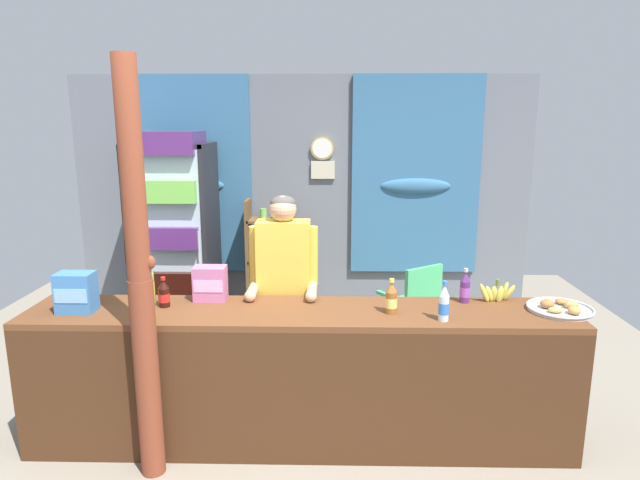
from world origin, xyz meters
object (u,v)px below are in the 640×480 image
at_px(plastic_lawn_chair, 413,303).
at_px(soda_bottle_iced_tea, 391,299).
at_px(soda_bottle_water, 444,304).
at_px(stall_counter, 299,368).
at_px(bottle_shelf_rack, 271,264).
at_px(soda_bottle_lime_soda, 148,283).
at_px(timber_post, 141,288).
at_px(pastry_tray, 560,308).
at_px(snack_box_wafer, 210,283).
at_px(soda_bottle_cola, 164,294).
at_px(shopkeeper, 284,279).
at_px(banana_bunch, 497,293).
at_px(snack_box_biscuit, 76,293).
at_px(soda_bottle_grape_soda, 465,288).
at_px(drink_fridge, 173,230).

distance_m(plastic_lawn_chair, soda_bottle_iced_tea, 1.61).
xyz_separation_m(plastic_lawn_chair, soda_bottle_water, (-0.07, -1.60, 0.54)).
height_order(stall_counter, soda_bottle_iced_tea, soda_bottle_iced_tea).
height_order(bottle_shelf_rack, soda_bottle_iced_tea, bottle_shelf_rack).
relative_size(stall_counter, soda_bottle_lime_soda, 10.94).
xyz_separation_m(timber_post, soda_bottle_iced_tea, (1.47, 0.33, -0.16)).
bearing_deg(pastry_tray, snack_box_wafer, 175.68).
bearing_deg(soda_bottle_cola, soda_bottle_iced_tea, -3.61).
relative_size(timber_post, soda_bottle_lime_soda, 7.64).
xyz_separation_m(stall_counter, snack_box_wafer, (-0.62, 0.31, 0.47)).
distance_m(shopkeeper, snack_box_wafer, 0.54).
distance_m(soda_bottle_lime_soda, soda_bottle_iced_tea, 1.62).
bearing_deg(bottle_shelf_rack, banana_bunch, -45.44).
distance_m(bottle_shelf_rack, soda_bottle_cola, 2.00).
xyz_separation_m(soda_bottle_lime_soda, soda_bottle_iced_tea, (1.61, -0.17, -0.04)).
distance_m(stall_counter, shopkeeper, 0.71).
bearing_deg(banana_bunch, snack_box_biscuit, -174.47).
height_order(shopkeeper, soda_bottle_grape_soda, shopkeeper).
distance_m(timber_post, snack_box_biscuit, 0.63).
distance_m(soda_bottle_cola, banana_bunch, 2.22).
bearing_deg(banana_bunch, snack_box_wafer, -179.61).
bearing_deg(pastry_tray, soda_bottle_iced_tea, -176.74).
bearing_deg(stall_counter, soda_bottle_iced_tea, 7.54).
distance_m(shopkeeper, soda_bottle_cola, 0.84).
height_order(bottle_shelf_rack, soda_bottle_grape_soda, bottle_shelf_rack).
height_order(soda_bottle_water, banana_bunch, soda_bottle_water).
height_order(soda_bottle_iced_tea, snack_box_biscuit, snack_box_biscuit).
bearing_deg(shopkeeper, plastic_lawn_chair, 42.44).
height_order(shopkeeper, snack_box_wafer, shopkeeper).
bearing_deg(snack_box_biscuit, plastic_lawn_chair, 32.06).
bearing_deg(shopkeeper, snack_box_wafer, -153.92).
distance_m(shopkeeper, soda_bottle_iced_tea, 0.86).
relative_size(pastry_tray, banana_bunch, 1.54).
xyz_separation_m(soda_bottle_grape_soda, snack_box_biscuit, (-2.52, -0.24, 0.03)).
relative_size(shopkeeper, soda_bottle_cola, 7.97).
relative_size(plastic_lawn_chair, shopkeeper, 0.53).
distance_m(shopkeeper, soda_bottle_lime_soda, 0.94).
relative_size(timber_post, soda_bottle_grape_soda, 10.46).
height_order(soda_bottle_cola, banana_bunch, soda_bottle_cola).
bearing_deg(soda_bottle_water, banana_bunch, 40.62).
bearing_deg(banana_bunch, soda_bottle_water, -139.38).
bearing_deg(stall_counter, pastry_tray, 4.76).
xyz_separation_m(bottle_shelf_rack, soda_bottle_lime_soda, (-0.62, -1.84, 0.35)).
distance_m(soda_bottle_iced_tea, soda_bottle_cola, 1.48).
distance_m(drink_fridge, plastic_lawn_chair, 2.36).
relative_size(drink_fridge, snack_box_biscuit, 7.89).
distance_m(stall_counter, bottle_shelf_rack, 2.13).
relative_size(drink_fridge, soda_bottle_cola, 10.05).
xyz_separation_m(timber_post, shopkeeper, (0.75, 0.80, -0.18)).
relative_size(stall_counter, drink_fridge, 1.74).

